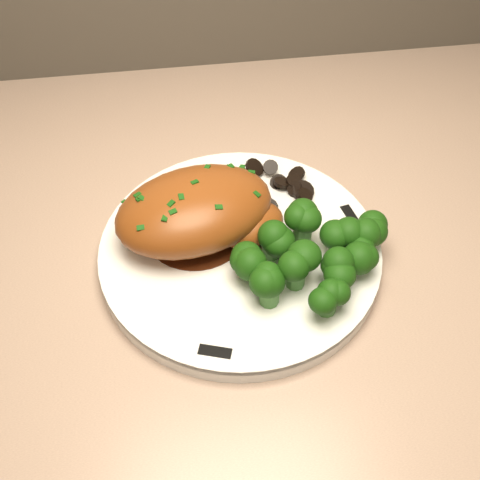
{
  "coord_description": "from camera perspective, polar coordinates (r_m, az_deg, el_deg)",
  "views": [
    {
      "loc": [
        0.33,
        1.22,
        1.33
      ],
      "look_at": [
        0.39,
        1.61,
        0.87
      ],
      "focal_mm": 45.0,
      "sensor_mm": 36.0,
      "label": 1
    }
  ],
  "objects": [
    {
      "name": "gravy_pool",
      "position": [
        0.64,
        -4.18,
        0.86
      ],
      "size": [
        0.11,
        0.11,
        0.0
      ],
      "primitive_type": "cylinder",
      "color": "#3D190B",
      "rests_on": "plate"
    },
    {
      "name": "broccoli_florets",
      "position": [
        0.59,
        6.97,
        -1.46
      ],
      "size": [
        0.15,
        0.11,
        0.04
      ],
      "rotation": [
        0.0,
        0.0,
        -0.13
      ],
      "color": "#417A33",
      "rests_on": "plate"
    },
    {
      "name": "counter",
      "position": [
        1.04,
        -17.06,
        -15.35
      ],
      "size": [
        1.93,
        0.65,
        0.96
      ],
      "color": "brown",
      "rests_on": "ground"
    },
    {
      "name": "chicken_breast",
      "position": [
        0.61,
        -3.75,
        2.69
      ],
      "size": [
        0.19,
        0.15,
        0.06
      ],
      "rotation": [
        0.0,
        0.0,
        0.26
      ],
      "color": "#924719",
      "rests_on": "plate"
    },
    {
      "name": "rim_accent_1",
      "position": [
        0.68,
        -8.17,
        4.7
      ],
      "size": [
        0.03,
        0.03,
        0.0
      ],
      "primitive_type": "cube",
      "rotation": [
        0.0,
        0.0,
        3.87
      ],
      "color": "black",
      "rests_on": "plate"
    },
    {
      "name": "mushroom_pile",
      "position": [
        0.67,
        3.33,
        4.42
      ],
      "size": [
        0.1,
        0.08,
        0.03
      ],
      "color": "black",
      "rests_on": "plate"
    },
    {
      "name": "plate",
      "position": [
        0.63,
        0.0,
        -1.17
      ],
      "size": [
        0.32,
        0.32,
        0.02
      ],
      "primitive_type": "cylinder",
      "rotation": [
        0.0,
        0.0,
        -0.09
      ],
      "color": "white",
      "rests_on": "counter"
    },
    {
      "name": "rim_accent_2",
      "position": [
        0.55,
        -2.39,
        -10.54
      ],
      "size": [
        0.03,
        0.02,
        0.0
      ],
      "primitive_type": "cube",
      "rotation": [
        0.0,
        0.0,
        5.97
      ],
      "color": "black",
      "rests_on": "plate"
    },
    {
      "name": "rim_accent_0",
      "position": [
        0.66,
        10.42,
        2.3
      ],
      "size": [
        0.02,
        0.03,
        0.0
      ],
      "primitive_type": "cube",
      "rotation": [
        0.0,
        0.0,
        1.78
      ],
      "color": "black",
      "rests_on": "plate"
    }
  ]
}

